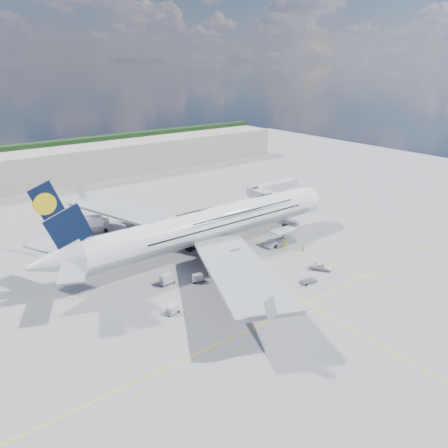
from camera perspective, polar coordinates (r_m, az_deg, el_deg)
ground at (r=96.44m, az=1.67°, el=-5.53°), size 300.00×300.00×0.00m
taxi_line_main at (r=96.44m, az=1.67°, el=-5.53°), size 0.25×220.00×0.01m
taxi_line_cross at (r=83.81m, az=10.48°, el=-10.20°), size 120.00×0.25×0.01m
taxi_line_diag at (r=111.70m, az=4.00°, el=-1.81°), size 14.16×99.06×0.01m
airliner at (r=101.16m, az=-1.76°, el=-0.02°), size 77.26×79.15×23.71m
jet_bridge at (r=127.20m, az=6.16°, el=4.19°), size 18.80×12.10×8.50m
cargo_loader at (r=108.30m, az=7.62°, el=-1.97°), size 8.53×3.20×3.67m
terminal at (r=174.83m, az=-18.57°, el=7.45°), size 180.00×16.00×12.00m
tree_line at (r=230.91m, az=-12.98°, el=10.44°), size 160.00×6.00×8.00m
dolly_row_a at (r=89.83m, az=-3.50°, el=-7.01°), size 2.85×2.01×1.63m
dolly_row_b at (r=79.70m, az=-6.78°, el=-10.99°), size 2.86×2.08×1.63m
dolly_row_c at (r=89.59m, az=0.48°, el=-6.92°), size 3.47×2.57×1.96m
dolly_back at (r=89.40m, az=-7.52°, el=-7.13°), size 3.33×1.85×2.08m
dolly_nose_far at (r=91.06m, az=10.93°, el=-7.33°), size 3.53×2.22×0.49m
dolly_nose_near at (r=89.82m, az=5.10°, el=-6.92°), size 3.37×2.20×1.98m
baggage_tug at (r=92.76m, az=-1.23°, el=-6.10°), size 3.11×2.26×1.77m
catering_truck_inner at (r=110.12m, az=-6.70°, el=-1.07°), size 7.62×3.48×4.42m
catering_truck_outer at (r=119.45m, az=-16.43°, el=-0.08°), size 7.82×4.70×4.36m
service_van at (r=96.94m, az=12.57°, el=-5.48°), size 4.46×5.20×1.33m
crew_nose at (r=117.50m, az=6.14°, el=-0.32°), size 0.68×0.67×1.57m
crew_loader at (r=106.13m, az=8.05°, el=-2.62°), size 1.11×1.21×2.01m
crew_wing at (r=91.06m, az=-1.33°, el=-6.59°), size 0.52×1.04×1.71m
crew_van at (r=105.21m, az=10.34°, el=-3.09°), size 0.68×0.89×1.61m
crew_tug at (r=92.01m, az=1.23°, el=-6.19°), size 1.31×0.78×1.99m
cone_nose at (r=133.73m, az=10.00°, el=1.86°), size 0.44×0.44×0.57m
cone_wing_left_inner at (r=111.95m, az=-7.09°, el=-1.72°), size 0.44×0.44×0.56m
cone_wing_left_outer at (r=110.56m, az=-13.93°, el=-2.51°), size 0.38×0.38×0.49m
cone_wing_right_inner at (r=95.99m, az=-0.67°, el=-5.48°), size 0.43×0.43×0.55m
cone_wing_right_outer at (r=83.86m, az=3.81°, el=-9.64°), size 0.45×0.45×0.57m
cone_tail at (r=88.54m, az=-19.21°, el=-9.10°), size 0.45×0.45×0.58m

